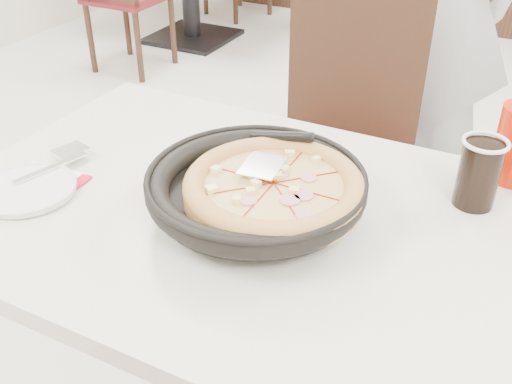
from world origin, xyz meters
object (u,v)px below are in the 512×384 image
at_px(main_table, 250,346).
at_px(pizza_pan, 256,196).
at_px(chair_far, 340,167).
at_px(cola_glass, 478,175).
at_px(side_plate, 27,190).
at_px(pizza, 274,193).

bearing_deg(main_table, pizza_pan, -23.88).
relative_size(chair_far, cola_glass, 7.31).
distance_m(chair_far, side_plate, 0.96).
xyz_separation_m(main_table, chair_far, (-0.05, 0.68, 0.10)).
bearing_deg(chair_far, pizza, 87.41).
distance_m(main_table, pizza, 0.44).
bearing_deg(pizza, main_table, 169.27).
height_order(pizza_pan, pizza, pizza).
bearing_deg(side_plate, cola_glass, 24.67).
bearing_deg(pizza, pizza_pan, 176.50).
distance_m(pizza, side_plate, 0.50).
bearing_deg(chair_far, cola_glass, 121.11).
xyz_separation_m(pizza_pan, pizza, (0.04, -0.00, 0.02)).
height_order(chair_far, side_plate, chair_far).
bearing_deg(cola_glass, pizza_pan, -148.02).
bearing_deg(main_table, side_plate, -160.24).
distance_m(pizza, cola_glass, 0.39).
height_order(main_table, side_plate, side_plate).
relative_size(chair_far, pizza, 2.89).
height_order(pizza_pan, side_plate, pizza_pan).
height_order(side_plate, cola_glass, cola_glass).
xyz_separation_m(chair_far, pizza, (0.10, -0.69, 0.34)).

